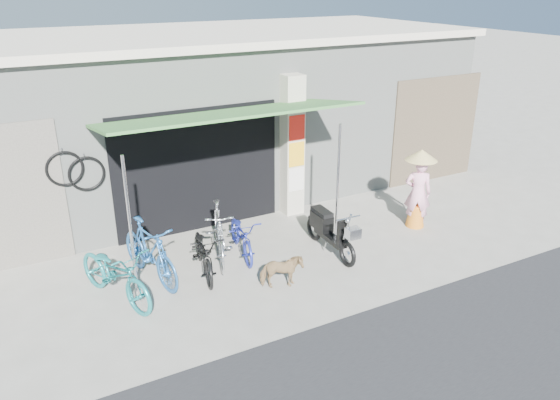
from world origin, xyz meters
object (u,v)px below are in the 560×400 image
bike_navy (242,235)px  bike_teal (115,273)px  bike_blue (150,251)px  street_dog (282,272)px  moped (329,231)px  bike_silver (219,233)px  nun (418,189)px  bike_black (204,252)px

bike_navy → bike_teal: bearing=-158.8°
bike_blue → street_dog: (1.84, -1.27, -0.24)m
moped → bike_blue: bearing=171.9°
bike_silver → street_dog: bike_silver is taller
bike_teal → nun: 6.10m
bike_black → bike_silver: bike_silver is taller
bike_black → nun: size_ratio=0.95×
street_dog → bike_silver: bearing=38.3°
street_dog → moped: size_ratio=0.42×
bike_black → moped: bearing=3.0°
bike_navy → bike_blue: bearing=-166.8°
bike_silver → moped: 2.05m
bike_silver → bike_navy: 0.45m
bike_teal → bike_blue: 0.76m
bike_teal → bike_silver: (1.97, 0.52, 0.04)m
street_dog → moped: 1.57m
bike_silver → street_dog: bearing=-51.8°
bike_navy → moped: 1.63m
bike_blue → moped: 3.28m
bike_black → bike_blue: bearing=176.3°
bike_silver → bike_navy: bearing=11.4°
bike_black → street_dog: size_ratio=2.25×
bike_teal → street_dog: (2.50, -0.89, -0.19)m
street_dog → moped: bearing=-45.1°
bike_black → bike_teal: bearing=-163.5°
bike_black → bike_navy: (0.86, 0.32, -0.02)m
nun → bike_blue: bearing=32.7°
bike_navy → nun: nun is taller
nun → bike_navy: bearing=29.1°
bike_teal → moped: bearing=-23.4°
bike_teal → bike_navy: size_ratio=1.23×
bike_teal → bike_blue: (0.66, 0.38, 0.05)m
bike_black → nun: bearing=8.2°
bike_silver → bike_teal: bearing=-147.5°
bike_black → nun: 4.58m
bike_silver → nun: 4.18m
street_dog → nun: size_ratio=0.42×
bike_teal → bike_black: 1.55m
nun → bike_silver: bearing=29.3°
bike_teal → bike_blue: size_ratio=1.04×
bike_silver → bike_blue: bearing=-156.1°
bike_blue → bike_teal: bearing=-162.8°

